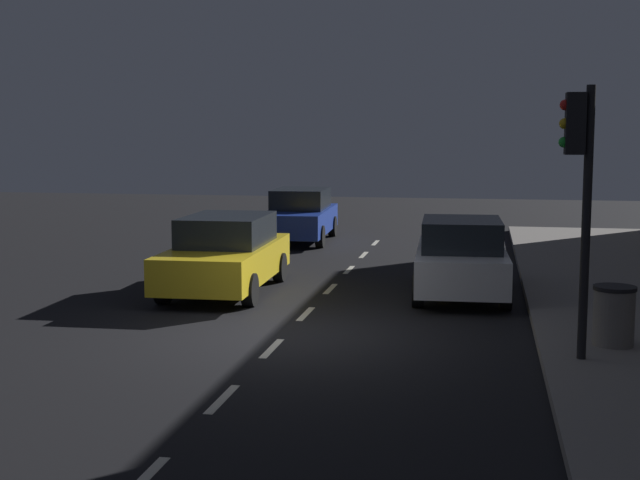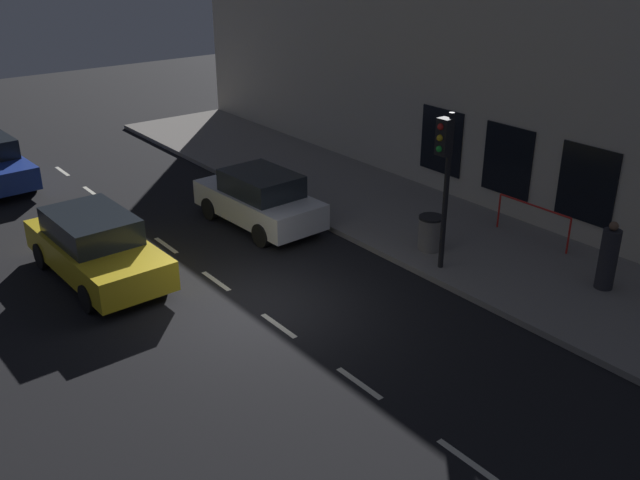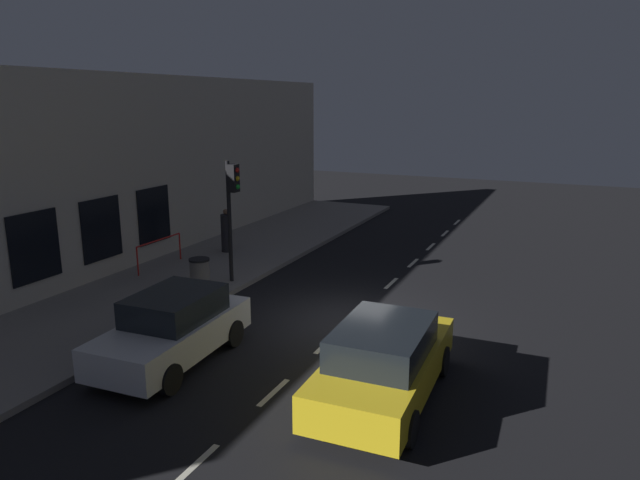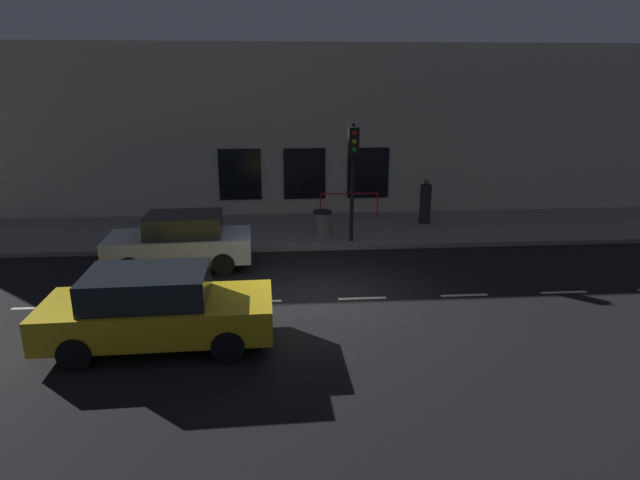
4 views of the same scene
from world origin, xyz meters
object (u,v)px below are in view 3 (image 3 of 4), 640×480
(traffic_light, at_px, (232,197))
(parked_car_1, at_px, (173,328))
(parked_car_2, at_px, (384,361))
(pedestrian_0, at_px, (226,232))
(trash_bin, at_px, (200,273))

(traffic_light, relative_size, parked_car_1, 0.92)
(parked_car_1, distance_m, parked_car_2, 4.82)
(parked_car_1, height_order, pedestrian_0, pedestrian_0)
(parked_car_2, relative_size, trash_bin, 5.15)
(parked_car_1, bearing_deg, trash_bin, -63.48)
(trash_bin, bearing_deg, traffic_light, -126.46)
(trash_bin, bearing_deg, parked_car_1, 118.96)
(traffic_light, distance_m, parked_car_1, 5.80)
(parked_car_1, xyz_separation_m, pedestrian_0, (3.96, -8.19, 0.10))
(pedestrian_0, distance_m, trash_bin, 4.25)
(parked_car_1, relative_size, trash_bin, 4.61)
(pedestrian_0, bearing_deg, traffic_light, 7.55)
(parked_car_1, height_order, parked_car_2, same)
(traffic_light, height_order, parked_car_1, traffic_light)
(parked_car_2, relative_size, pedestrian_0, 2.83)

